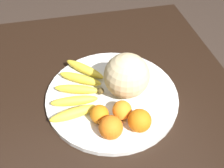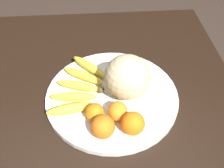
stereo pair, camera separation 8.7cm
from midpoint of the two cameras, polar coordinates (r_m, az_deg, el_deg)
kitchen_table at (r=0.95m, az=0.59°, el=-10.24°), size 1.28×1.00×0.73m
fruit_bowl at (r=0.91m, az=2.73°, el=-2.72°), size 0.46×0.46×0.02m
melon at (r=0.86m, az=6.23°, el=1.33°), size 0.15×0.15×0.15m
banana_bunch at (r=0.91m, az=-4.35°, el=-0.49°), size 0.30×0.21×0.03m
orange_front_left at (r=0.82m, az=4.30°, el=-6.05°), size 0.06×0.06×0.06m
orange_front_right at (r=0.77m, az=1.55°, el=-9.47°), size 0.07×0.07×0.07m
orange_mid_center at (r=0.79m, az=7.76°, el=-8.68°), size 0.07×0.07×0.07m
orange_back_left at (r=0.81m, az=-0.77°, el=-6.39°), size 0.06×0.06×0.06m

